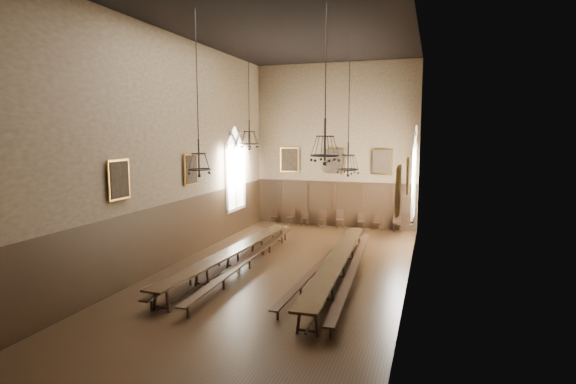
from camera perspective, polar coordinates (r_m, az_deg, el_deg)
The scene contains 34 objects.
floor at distance 17.11m, azimuth -0.64°, elevation -10.20°, with size 9.00×18.00×0.02m, color black.
ceiling at distance 16.76m, azimuth -0.69°, elevation 20.67°, with size 9.00×18.00×0.02m, color black.
wall_back at distance 25.02m, azimuth 5.99°, elevation 5.83°, with size 9.00×0.02×9.00m, color #7F6C4E.
wall_front at distance 8.32m, azimuth -20.97°, elevation 2.36°, with size 9.00×0.02×9.00m, color #7F6C4E.
wall_left at distance 18.27m, azimuth -14.24°, elevation 5.09°, with size 0.02×18.00×9.00m, color #7F6C4E.
wall_right at distance 15.48m, azimuth 15.41°, elevation 4.68°, with size 0.02×18.00×9.00m, color #7F6C4E.
wainscot_panelling at distance 16.77m, azimuth -0.65°, elevation -6.10°, with size 9.00×18.00×2.50m, color black, non-canonical shape.
table_left at distance 17.53m, azimuth -6.97°, elevation -8.47°, with size 1.21×9.92×0.77m.
table_right at distance 16.32m, azimuth 6.26°, elevation -9.60°, with size 1.17×10.40×0.81m.
bench_left_outer at distance 18.00m, azimuth -8.73°, elevation -8.39°, with size 0.66×10.22×0.46m.
bench_left_inner at distance 17.52m, azimuth -4.89°, elevation -8.74°, with size 0.69×10.59×0.48m.
bench_right_inner at distance 16.66m, azimuth 3.87°, elevation -9.74°, with size 0.53×9.04×0.41m.
bench_right_outer at distance 16.39m, azimuth 8.27°, elevation -9.95°, with size 0.88×10.41×0.47m.
chair_0 at distance 25.94m, azimuth -1.85°, elevation -3.48°, with size 0.47×0.47×0.91m.
chair_1 at distance 25.60m, azimuth 0.36°, elevation -3.60°, with size 0.53×0.53×0.94m.
chair_2 at distance 25.47m, azimuth 2.11°, elevation -3.70°, with size 0.43×0.43×0.89m.
chair_3 at distance 25.17m, azimuth 4.32°, elevation -3.86°, with size 0.39×0.39×0.87m.
chair_4 at distance 25.02m, azimuth 6.63°, elevation -3.88°, with size 0.54×0.54×0.97m.
chair_5 at distance 24.80m, azimuth 9.27°, elevation -4.08°, with size 0.46×0.46×0.91m.
chair_6 at distance 24.63m, azimuth 11.25°, elevation -4.22°, with size 0.44×0.44×0.88m.
chair_7 at distance 24.55m, azimuth 13.68°, elevation -4.29°, with size 0.49×0.49×0.93m.
chandelier_back_left at distance 19.41m, azimuth -4.93°, elevation 7.01°, with size 0.81×0.81×4.41m.
chandelier_back_right at distance 17.95m, azimuth 7.64°, elevation 3.99°, with size 0.87×0.87×5.39m.
chandelier_front_left at distance 14.66m, azimuth -11.25°, elevation 4.32°, with size 0.78×0.78×5.10m.
chandelier_front_right at distance 13.79m, azimuth 4.71°, elevation 5.84°, with size 0.91×0.91×4.66m.
portrait_back_0 at distance 25.60m, azimuth 0.19°, elevation 4.11°, with size 1.10×0.12×1.40m.
portrait_back_1 at distance 24.93m, azimuth 5.90°, elevation 3.99°, with size 1.10×0.12×1.40m.
portrait_back_2 at distance 24.52m, azimuth 11.87°, elevation 3.81°, with size 1.10×0.12×1.40m.
portrait_left_0 at distance 19.10m, azimuth -12.24°, elevation 2.83°, with size 0.12×1.00×1.30m.
portrait_left_1 at distance 15.40m, azimuth -20.68°, elevation 1.47°, with size 0.12×1.00×1.30m.
portrait_right_0 at distance 16.54m, azimuth 15.03°, elevation 2.07°, with size 0.12×1.00×1.30m.
portrait_right_1 at distance 12.07m, azimuth 13.88°, elevation 0.23°, with size 0.12×1.00×1.30m.
window_right at distance 21.04m, azimuth 15.80°, elevation 2.31°, with size 0.20×2.20×4.60m, color white, non-canonical shape.
window_left at distance 23.14m, azimuth -6.71°, elevation 2.97°, with size 0.20×2.20×4.60m, color white, non-canonical shape.
Camera 1 is at (5.22, -15.45, 5.16)m, focal length 28.00 mm.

